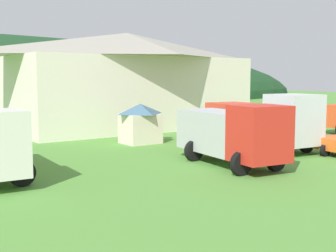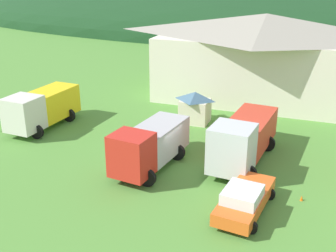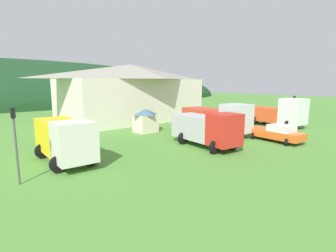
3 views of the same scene
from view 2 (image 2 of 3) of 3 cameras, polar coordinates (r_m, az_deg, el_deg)
name	(u,v)px [view 2 (image 2 of 3)]	position (r m, az deg, el deg)	size (l,w,h in m)	color
ground_plane	(164,164)	(27.99, -0.53, -5.18)	(200.00, 200.00, 0.00)	#518C38
forested_hill_backdrop	(281,27)	(95.04, 15.17, 12.96)	(160.00, 60.00, 24.20)	#193D1E
depot_building	(264,56)	(41.70, 12.94, 9.32)	(21.20, 10.98, 8.22)	silver
play_shed_cream	(195,107)	(34.88, 3.72, 2.65)	(2.51, 2.18, 2.66)	beige
flatbed_truck_yellow	(41,107)	(34.97, -16.94, 2.47)	(3.46, 6.95, 3.15)	silver
crane_truck_red	(149,145)	(26.68, -2.61, -2.59)	(3.63, 6.99, 3.15)	red
tow_truck_silver	(243,138)	(27.97, 10.24, -1.60)	(3.78, 8.60, 3.45)	silver
service_pickup_orange	(245,199)	(22.80, 10.43, -9.79)	(2.81, 5.47, 1.66)	orange
traffic_cone_near_pickup	(301,201)	(25.06, 17.78, -9.69)	(0.36, 0.36, 0.65)	orange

